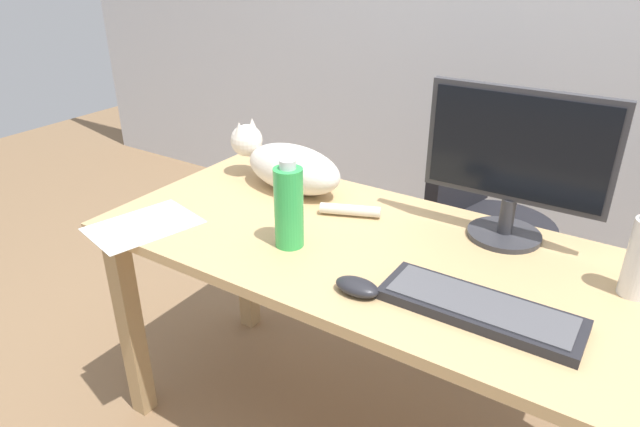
{
  "coord_description": "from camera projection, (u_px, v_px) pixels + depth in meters",
  "views": [
    {
      "loc": [
        0.64,
        -1.19,
        1.48
      ],
      "look_at": [
        -0.12,
        -0.02,
        0.8
      ],
      "focal_mm": 31.48,
      "sensor_mm": 36.0,
      "label": 1
    }
  ],
  "objects": [
    {
      "name": "monitor",
      "position": [
        516.0,
        160.0,
        1.46
      ],
      "size": [
        0.48,
        0.2,
        0.41
      ],
      "color": "#333338",
      "rests_on": "desk"
    },
    {
      "name": "cat",
      "position": [
        288.0,
        165.0,
        1.83
      ],
      "size": [
        0.61,
        0.23,
        0.2
      ],
      "color": "silver",
      "rests_on": "desk"
    },
    {
      "name": "paper_sheet",
      "position": [
        143.0,
        225.0,
        1.62
      ],
      "size": [
        0.28,
        0.34,
        0.0
      ],
      "primitive_type": "cube",
      "rotation": [
        0.0,
        0.0,
        -0.25
      ],
      "color": "white",
      "rests_on": "desk"
    },
    {
      "name": "desk",
      "position": [
        360.0,
        274.0,
        1.58
      ],
      "size": [
        1.48,
        0.7,
        0.74
      ],
      "color": "tan",
      "rests_on": "ground_plane"
    },
    {
      "name": "office_chair",
      "position": [
        482.0,
        247.0,
        2.2
      ],
      "size": [
        0.5,
        0.48,
        0.91
      ],
      "color": "black",
      "rests_on": "ground_plane"
    },
    {
      "name": "keyboard",
      "position": [
        479.0,
        308.0,
        1.23
      ],
      "size": [
        0.44,
        0.15,
        0.03
      ],
      "color": "#232328",
      "rests_on": "desk"
    },
    {
      "name": "computer_mouse",
      "position": [
        357.0,
        287.0,
        1.3
      ],
      "size": [
        0.11,
        0.06,
        0.04
      ],
      "primitive_type": "ellipsoid",
      "color": "#232328",
      "rests_on": "desk"
    },
    {
      "name": "water_bottle",
      "position": [
        289.0,
        207.0,
        1.47
      ],
      "size": [
        0.08,
        0.08,
        0.24
      ],
      "color": "green",
      "rests_on": "desk"
    }
  ]
}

